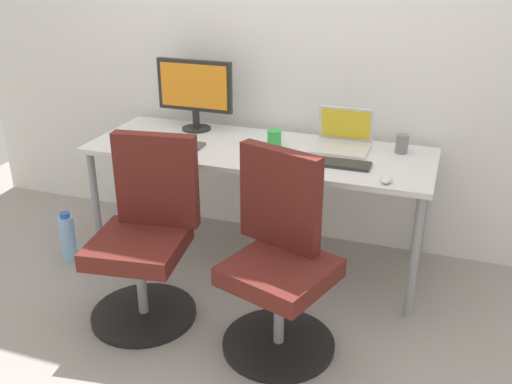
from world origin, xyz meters
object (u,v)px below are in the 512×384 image
(open_laptop, at_px, (342,139))
(coffee_mug, at_px, (274,138))
(office_chair_right, at_px, (280,263))
(desktop_monitor, at_px, (195,90))
(water_bottle_on_floor, at_px, (68,237))
(office_chair_left, at_px, (146,239))

(open_laptop, bearing_deg, coffee_mug, -167.20)
(office_chair_right, height_order, desktop_monitor, desktop_monitor)
(office_chair_right, bearing_deg, water_bottle_on_floor, 167.54)
(office_chair_left, relative_size, coffee_mug, 10.22)
(office_chair_right, relative_size, desktop_monitor, 1.96)
(coffee_mug, bearing_deg, office_chair_right, -70.32)
(open_laptop, distance_m, coffee_mug, 0.38)
(water_bottle_on_floor, height_order, desktop_monitor, desktop_monitor)
(coffee_mug, bearing_deg, water_bottle_on_floor, -158.46)
(water_bottle_on_floor, relative_size, coffee_mug, 3.37)
(office_chair_left, bearing_deg, office_chair_right, -0.22)
(desktop_monitor, xyz_separation_m, open_laptop, (0.93, -0.05, -0.20))
(water_bottle_on_floor, bearing_deg, office_chair_left, -23.23)
(office_chair_right, xyz_separation_m, open_laptop, (0.10, 0.86, 0.35))
(desktop_monitor, relative_size, coffee_mug, 5.22)
(desktop_monitor, bearing_deg, coffee_mug, -13.90)
(office_chair_right, bearing_deg, open_laptop, 83.50)
(water_bottle_on_floor, bearing_deg, coffee_mug, 21.54)
(open_laptop, xyz_separation_m, coffee_mug, (-0.37, -0.09, -0.01))
(water_bottle_on_floor, height_order, coffee_mug, coffee_mug)
(water_bottle_on_floor, xyz_separation_m, open_laptop, (1.53, 0.54, 0.62))
(open_laptop, height_order, coffee_mug, open_laptop)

